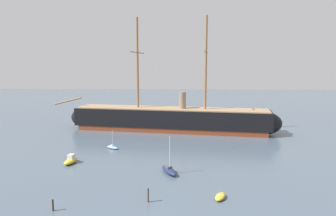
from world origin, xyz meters
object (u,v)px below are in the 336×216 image
Objects in this scene: mooring_piling_left_pair at (53,205)px; seagull_in_flight at (157,65)px; sailboat_alongside_bow at (112,147)px; motorboat_mid_left at (71,160)px; sailboat_near_centre at (169,170)px; tall_ship at (171,119)px; mooring_piling_nearest at (148,195)px; dinghy_foreground_right at (220,197)px; motorboat_distant_centre at (172,123)px.

seagull_in_flight reaches higher than mooring_piling_left_pair.
motorboat_mid_left is at bearing -118.69° from sailboat_alongside_bow.
mooring_piling_left_pair is (-14.90, -14.86, 0.23)m from sailboat_near_centre.
tall_ship is 56.89× the size of seagull_in_flight.
mooring_piling_nearest is at bearing -44.03° from motorboat_mid_left.
dinghy_foreground_right is at bearing -63.09° from seagull_in_flight.
sailboat_near_centre is 1.55× the size of sailboat_alongside_bow.
tall_ship is 52.05m from mooring_piling_left_pair.
mooring_piling_left_pair is at bearing -135.07° from sailboat_near_centre.
mooring_piling_nearest is (17.00, -16.44, 0.41)m from motorboat_mid_left.
mooring_piling_nearest is 1.74× the size of seagull_in_flight.
sailboat_near_centre is 11.98m from mooring_piling_nearest.
mooring_piling_nearest reaches higher than mooring_piling_left_pair.
tall_ship is 20.80× the size of motorboat_distant_centre.
mooring_piling_nearest reaches higher than dinghy_foreground_right.
tall_ship is 35.31m from sailboat_near_centre.
sailboat_near_centre is at bearing 77.87° from mooring_piling_nearest.
motorboat_mid_left is at bearing 135.97° from mooring_piling_nearest.
motorboat_mid_left is (-19.52, 4.73, 0.04)m from sailboat_near_centre.
motorboat_distant_centre is 1.57× the size of mooring_piling_nearest.
dinghy_foreground_right is 2.69× the size of seagull_in_flight.
sailboat_near_centre is 2.11× the size of motorboat_distant_centre.
seagull_in_flight is (16.58, 6.25, 18.48)m from motorboat_mid_left.
mooring_piling_nearest is at bearing -92.06° from tall_ship.
mooring_piling_left_pair is at bearing -168.44° from dinghy_foreground_right.
sailboat_near_centre is at bearing -48.53° from sailboat_alongside_bow.
sailboat_near_centre is 1.55× the size of motorboat_mid_left.
mooring_piling_nearest is at bearing -171.79° from dinghy_foreground_right.
sailboat_alongside_bow is at bearing 61.31° from motorboat_mid_left.
motorboat_mid_left is 25.60m from seagull_in_flight.
mooring_piling_left_pair is at bearing -92.35° from sailboat_alongside_bow.
sailboat_near_centre is at bearing -88.65° from tall_ship.
tall_ship reaches higher than seagull_in_flight.
dinghy_foreground_right is at bearing -81.07° from motorboat_distant_centre.
mooring_piling_nearest reaches higher than motorboat_mid_left.
sailboat_alongside_bow reaches higher than mooring_piling_nearest.
motorboat_mid_left is at bearing 151.33° from dinghy_foreground_right.
motorboat_mid_left reaches higher than dinghy_foreground_right.
motorboat_distant_centre is at bearing 89.22° from tall_ship.
mooring_piling_left_pair is (-14.19, -58.93, 0.34)m from motorboat_distant_centre.
seagull_in_flight reaches higher than sailboat_near_centre.
sailboat_near_centre reaches higher than mooring_piling_left_pair.
dinghy_foreground_right is 0.72× the size of sailboat_alongside_bow.
seagull_in_flight is (-2.23, -33.08, 18.62)m from motorboat_distant_centre.
sailboat_near_centre reaches higher than mooring_piling_nearest.
mooring_piling_nearest is at bearing -102.13° from sailboat_near_centre.
motorboat_distant_centre is (-8.53, 54.28, 0.12)m from dinghy_foreground_right.
motorboat_mid_left is (-27.34, 14.95, 0.27)m from dinghy_foreground_right.
motorboat_distant_centre is at bearing 88.15° from mooring_piling_nearest.
motorboat_distant_centre is (18.81, 39.33, -0.15)m from motorboat_mid_left.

